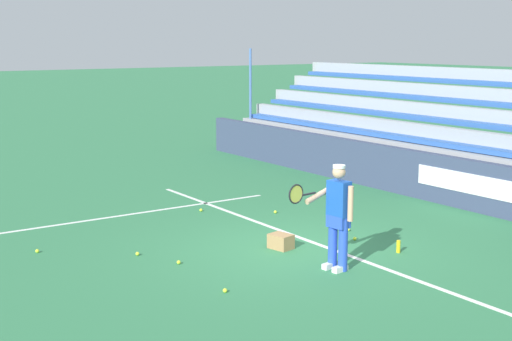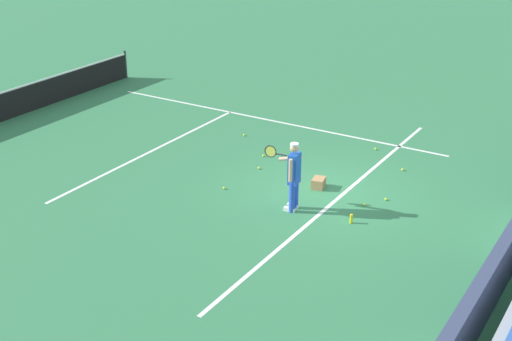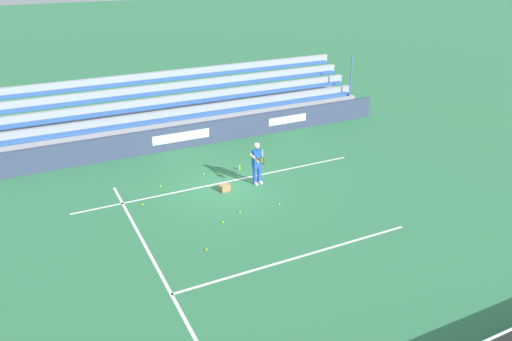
{
  "view_description": "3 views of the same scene",
  "coord_description": "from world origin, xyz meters",
  "px_view_note": "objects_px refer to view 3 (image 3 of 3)",
  "views": [
    {
      "loc": [
        -9.58,
        7.49,
        3.65
      ],
      "look_at": [
        0.19,
        0.8,
        1.48
      ],
      "focal_mm": 50.0,
      "sensor_mm": 36.0,
      "label": 1
    },
    {
      "loc": [
        -14.8,
        -7.16,
        7.7
      ],
      "look_at": [
        -1.32,
        1.14,
        0.85
      ],
      "focal_mm": 50.0,
      "sensor_mm": 36.0,
      "label": 2
    },
    {
      "loc": [
        6.98,
        16.56,
        8.76
      ],
      "look_at": [
        -0.31,
        1.86,
        1.42
      ],
      "focal_mm": 35.0,
      "sensor_mm": 36.0,
      "label": 3
    }
  ],
  "objects_px": {
    "tennis_ball_by_box": "(219,175)",
    "tennis_ball_on_baseline": "(206,250)",
    "tennis_ball_near_player": "(240,212)",
    "tennis_ball_stray_back": "(223,222)",
    "water_bottle": "(240,168)",
    "tennis_ball_far_right": "(160,186)",
    "tennis_player": "(257,163)",
    "ball_box_cardboard": "(224,188)",
    "tennis_ball_toward_net": "(142,205)",
    "tennis_ball_far_left": "(204,174)",
    "tennis_ball_midcourt": "(279,204)"
  },
  "relations": [
    {
      "from": "tennis_ball_midcourt",
      "to": "tennis_ball_by_box",
      "type": "height_order",
      "value": "same"
    },
    {
      "from": "tennis_ball_midcourt",
      "to": "tennis_ball_by_box",
      "type": "relative_size",
      "value": 1.0
    },
    {
      "from": "tennis_ball_stray_back",
      "to": "tennis_ball_toward_net",
      "type": "height_order",
      "value": "same"
    },
    {
      "from": "tennis_ball_by_box",
      "to": "tennis_ball_toward_net",
      "type": "xyz_separation_m",
      "value": [
        3.58,
        1.21,
        0.0
      ]
    },
    {
      "from": "tennis_ball_on_baseline",
      "to": "tennis_player",
      "type": "bearing_deg",
      "value": -134.52
    },
    {
      "from": "tennis_ball_near_player",
      "to": "tennis_ball_by_box",
      "type": "distance_m",
      "value": 3.42
    },
    {
      "from": "tennis_ball_stray_back",
      "to": "ball_box_cardboard",
      "type": "bearing_deg",
      "value": -114.62
    },
    {
      "from": "ball_box_cardboard",
      "to": "tennis_ball_far_left",
      "type": "height_order",
      "value": "ball_box_cardboard"
    },
    {
      "from": "tennis_ball_by_box",
      "to": "tennis_ball_stray_back",
      "type": "relative_size",
      "value": 1.0
    },
    {
      "from": "tennis_ball_by_box",
      "to": "tennis_ball_far_left",
      "type": "bearing_deg",
      "value": -30.99
    },
    {
      "from": "tennis_ball_stray_back",
      "to": "water_bottle",
      "type": "bearing_deg",
      "value": -122.17
    },
    {
      "from": "tennis_ball_by_box",
      "to": "tennis_ball_on_baseline",
      "type": "bearing_deg",
      "value": 63.49
    },
    {
      "from": "tennis_ball_far_right",
      "to": "tennis_player",
      "type": "bearing_deg",
      "value": 158.66
    },
    {
      "from": "tennis_ball_toward_net",
      "to": "tennis_ball_far_right",
      "type": "relative_size",
      "value": 1.0
    },
    {
      "from": "tennis_player",
      "to": "tennis_ball_by_box",
      "type": "distance_m",
      "value": 1.98
    },
    {
      "from": "water_bottle",
      "to": "tennis_ball_toward_net",
      "type": "bearing_deg",
      "value": 16.05
    },
    {
      "from": "ball_box_cardboard",
      "to": "tennis_ball_midcourt",
      "type": "bearing_deg",
      "value": 123.94
    },
    {
      "from": "tennis_ball_midcourt",
      "to": "tennis_ball_by_box",
      "type": "xyz_separation_m",
      "value": [
        1.0,
        -3.46,
        0.0
      ]
    },
    {
      "from": "tennis_ball_far_right",
      "to": "water_bottle",
      "type": "distance_m",
      "value": 3.54
    },
    {
      "from": "tennis_player",
      "to": "tennis_ball_far_right",
      "type": "height_order",
      "value": "tennis_player"
    },
    {
      "from": "ball_box_cardboard",
      "to": "tennis_ball_toward_net",
      "type": "bearing_deg",
      "value": -3.98
    },
    {
      "from": "ball_box_cardboard",
      "to": "water_bottle",
      "type": "bearing_deg",
      "value": -131.45
    },
    {
      "from": "tennis_ball_on_baseline",
      "to": "tennis_ball_toward_net",
      "type": "bearing_deg",
      "value": -75.11
    },
    {
      "from": "tennis_ball_by_box",
      "to": "tennis_ball_far_right",
      "type": "height_order",
      "value": "same"
    },
    {
      "from": "ball_box_cardboard",
      "to": "tennis_ball_on_baseline",
      "type": "xyz_separation_m",
      "value": [
        2.19,
        3.67,
        -0.1
      ]
    },
    {
      "from": "tennis_ball_stray_back",
      "to": "tennis_ball_by_box",
      "type": "bearing_deg",
      "value": -110.69
    },
    {
      "from": "tennis_ball_on_baseline",
      "to": "tennis_ball_stray_back",
      "type": "xyz_separation_m",
      "value": [
        -1.14,
        -1.37,
        0.0
      ]
    },
    {
      "from": "tennis_ball_near_player",
      "to": "tennis_ball_far_right",
      "type": "xyz_separation_m",
      "value": [
        1.95,
        -3.39,
        0.0
      ]
    },
    {
      "from": "tennis_player",
      "to": "tennis_ball_by_box",
      "type": "bearing_deg",
      "value": -51.96
    },
    {
      "from": "tennis_ball_far_right",
      "to": "tennis_ball_by_box",
      "type": "bearing_deg",
      "value": 179.63
    },
    {
      "from": "ball_box_cardboard",
      "to": "tennis_ball_toward_net",
      "type": "height_order",
      "value": "ball_box_cardboard"
    },
    {
      "from": "tennis_ball_toward_net",
      "to": "tennis_ball_by_box",
      "type": "bearing_deg",
      "value": -161.28
    },
    {
      "from": "tennis_ball_near_player",
      "to": "tennis_ball_stray_back",
      "type": "height_order",
      "value": "same"
    },
    {
      "from": "ball_box_cardboard",
      "to": "water_bottle",
      "type": "height_order",
      "value": "ball_box_cardboard"
    },
    {
      "from": "tennis_ball_far_right",
      "to": "tennis_ball_far_left",
      "type": "distance_m",
      "value": 2.0
    },
    {
      "from": "tennis_player",
      "to": "tennis_ball_by_box",
      "type": "relative_size",
      "value": 25.98
    },
    {
      "from": "tennis_ball_on_baseline",
      "to": "tennis_ball_far_right",
      "type": "relative_size",
      "value": 1.0
    },
    {
      "from": "tennis_ball_midcourt",
      "to": "water_bottle",
      "type": "bearing_deg",
      "value": -90.07
    },
    {
      "from": "tennis_player",
      "to": "water_bottle",
      "type": "distance_m",
      "value": 1.7
    },
    {
      "from": "tennis_player",
      "to": "tennis_ball_far_left",
      "type": "relative_size",
      "value": 25.98
    },
    {
      "from": "tennis_player",
      "to": "tennis_ball_on_baseline",
      "type": "distance_m",
      "value": 5.27
    },
    {
      "from": "ball_box_cardboard",
      "to": "tennis_ball_toward_net",
      "type": "xyz_separation_m",
      "value": [
        3.22,
        -0.22,
        -0.1
      ]
    },
    {
      "from": "water_bottle",
      "to": "tennis_ball_far_left",
      "type": "bearing_deg",
      "value": -8.34
    },
    {
      "from": "tennis_ball_on_baseline",
      "to": "tennis_ball_by_box",
      "type": "distance_m",
      "value": 5.71
    },
    {
      "from": "tennis_ball_far_left",
      "to": "tennis_ball_by_box",
      "type": "bearing_deg",
      "value": 149.01
    },
    {
      "from": "tennis_ball_far_left",
      "to": "water_bottle",
      "type": "bearing_deg",
      "value": 171.66
    },
    {
      "from": "ball_box_cardboard",
      "to": "tennis_ball_by_box",
      "type": "bearing_deg",
      "value": -104.0
    },
    {
      "from": "tennis_ball_by_box",
      "to": "tennis_ball_far_right",
      "type": "relative_size",
      "value": 1.0
    },
    {
      "from": "tennis_ball_by_box",
      "to": "tennis_ball_toward_net",
      "type": "relative_size",
      "value": 1.0
    },
    {
      "from": "tennis_ball_far_left",
      "to": "tennis_ball_far_right",
      "type": "bearing_deg",
      "value": 9.16
    }
  ]
}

